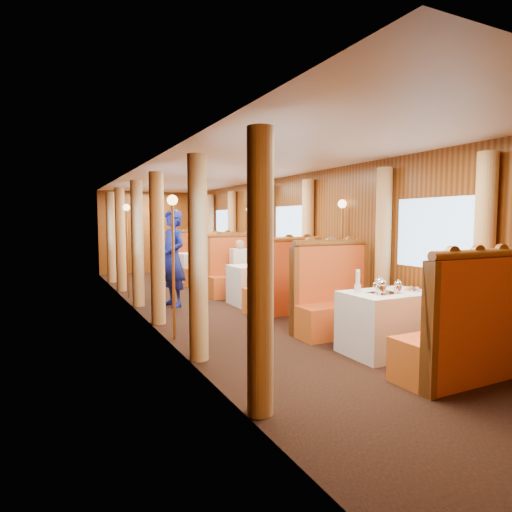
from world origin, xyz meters
TOP-DOWN VIEW (x-y plane):
  - floor at (0.00, 0.00)m, footprint 3.00×12.00m
  - ceiling at (0.00, 0.00)m, footprint 3.00×12.00m
  - wall_far at (0.00, 6.00)m, footprint 3.00×0.01m
  - wall_left at (-1.50, 0.00)m, footprint 0.01×12.00m
  - wall_right at (1.50, 0.00)m, footprint 0.01×12.00m
  - doorway_far at (0.00, 5.97)m, footprint 0.80×0.04m
  - table_near at (0.75, -3.50)m, footprint 1.05×0.72m
  - banquette_near_fwd at (0.75, -4.51)m, footprint 1.30×0.55m
  - banquette_near_aft at (0.75, -2.49)m, footprint 1.30×0.55m
  - table_mid at (0.75, 0.00)m, footprint 1.05×0.72m
  - banquette_mid_fwd at (0.75, -1.01)m, footprint 1.30×0.55m
  - banquette_mid_aft at (0.75, 1.01)m, footprint 1.30×0.55m
  - table_far at (0.75, 3.50)m, footprint 1.05×0.72m
  - banquette_far_fwd at (0.75, 2.49)m, footprint 1.30×0.55m
  - banquette_far_aft at (0.75, 4.51)m, footprint 1.30×0.55m
  - tea_tray at (0.61, -3.58)m, footprint 0.36×0.28m
  - teapot_left at (0.55, -3.61)m, footprint 0.17×0.13m
  - teapot_right at (0.76, -3.64)m, footprint 0.16×0.13m
  - teapot_back at (0.68, -3.42)m, footprint 0.17×0.13m
  - fruit_plate at (1.05, -3.60)m, footprint 0.22×0.22m
  - cup_inboard at (0.35, -3.42)m, footprint 0.08×0.08m
  - cup_outboard at (0.46, -3.28)m, footprint 0.08×0.08m
  - rose_vase_mid at (0.78, -0.03)m, footprint 0.06×0.06m
  - rose_vase_far at (0.72, 3.49)m, footprint 0.06×0.06m
  - window_left_near at (-1.49, -3.50)m, footprint 0.01×1.20m
  - curtain_left_near_a at (-1.38, -4.28)m, footprint 0.22×0.22m
  - curtain_left_near_b at (-1.38, -2.72)m, footprint 0.22×0.22m
  - window_right_near at (1.49, -3.50)m, footprint 0.01×1.20m
  - curtain_right_near_a at (1.38, -4.28)m, footprint 0.22×0.22m
  - curtain_right_near_b at (1.38, -2.72)m, footprint 0.22×0.22m
  - window_left_mid at (-1.49, 0.00)m, footprint 0.01×1.20m
  - curtain_left_mid_a at (-1.38, -0.78)m, footprint 0.22×0.22m
  - curtain_left_mid_b at (-1.38, 0.78)m, footprint 0.22×0.22m
  - window_right_mid at (1.49, 0.00)m, footprint 0.01×1.20m
  - curtain_right_mid_a at (1.38, -0.78)m, footprint 0.22×0.22m
  - curtain_right_mid_b at (1.38, 0.78)m, footprint 0.22×0.22m
  - window_left_far at (-1.49, 3.50)m, footprint 0.01×1.20m
  - curtain_left_far_a at (-1.38, 2.72)m, footprint 0.22×0.22m
  - curtain_left_far_b at (-1.38, 4.28)m, footprint 0.22×0.22m
  - window_right_far at (1.49, 3.50)m, footprint 0.01×1.20m
  - curtain_right_far_a at (1.38, 2.72)m, footprint 0.22×0.22m
  - curtain_right_far_b at (1.38, 4.28)m, footprint 0.22×0.22m
  - sconce_left_fore at (-1.40, -1.75)m, footprint 0.14×0.14m
  - sconce_right_fore at (1.40, -1.75)m, footprint 0.14×0.14m
  - sconce_left_aft at (-1.40, 1.75)m, footprint 0.14×0.14m
  - sconce_right_aft at (1.40, 1.75)m, footprint 0.14×0.14m
  - steward at (-0.80, 0.47)m, footprint 0.59×0.75m
  - passenger at (0.75, 0.80)m, footprint 0.40×0.44m

SIDE VIEW (x-z plane):
  - floor at x=0.00m, z-range -0.01..0.01m
  - table_near at x=0.75m, z-range 0.00..0.75m
  - table_mid at x=0.75m, z-range 0.00..0.75m
  - table_far at x=0.75m, z-range 0.00..0.75m
  - banquette_near_fwd at x=0.75m, z-range -0.25..1.09m
  - banquette_near_aft at x=0.75m, z-range -0.25..1.09m
  - banquette_mid_fwd at x=0.75m, z-range -0.25..1.09m
  - banquette_mid_aft at x=0.75m, z-range -0.25..1.09m
  - banquette_far_fwd at x=0.75m, z-range -0.25..1.09m
  - banquette_far_aft at x=0.75m, z-range -0.25..1.09m
  - passenger at x=0.75m, z-range 0.36..1.12m
  - tea_tray at x=0.61m, z-range 0.75..0.76m
  - fruit_plate at x=1.05m, z-range 0.74..0.80m
  - teapot_right at x=0.76m, z-range 0.75..0.87m
  - teapot_back at x=0.68m, z-range 0.75..0.88m
  - teapot_left at x=0.55m, z-range 0.75..0.88m
  - cup_inboard at x=0.35m, z-range 0.72..0.99m
  - cup_outboard at x=0.46m, z-range 0.72..0.99m
  - steward at x=-0.80m, z-range 0.00..1.82m
  - rose_vase_mid at x=0.78m, z-range 0.75..1.11m
  - rose_vase_far at x=0.72m, z-range 0.75..1.11m
  - doorway_far at x=0.00m, z-range 0.00..2.00m
  - curtain_left_near_a at x=-1.38m, z-range 0.00..2.35m
  - curtain_left_near_b at x=-1.38m, z-range 0.00..2.35m
  - curtain_right_near_a at x=1.38m, z-range 0.00..2.35m
  - curtain_right_near_b at x=1.38m, z-range 0.00..2.35m
  - curtain_left_mid_a at x=-1.38m, z-range 0.00..2.35m
  - curtain_left_mid_b at x=-1.38m, z-range 0.00..2.35m
  - curtain_right_mid_a at x=1.38m, z-range 0.00..2.35m
  - curtain_right_mid_b at x=1.38m, z-range 0.00..2.35m
  - curtain_left_far_a at x=-1.38m, z-range 0.00..2.35m
  - curtain_left_far_b at x=-1.38m, z-range 0.00..2.35m
  - curtain_right_far_a at x=1.38m, z-range 0.00..2.35m
  - curtain_right_far_b at x=1.38m, z-range 0.00..2.35m
  - wall_far at x=0.00m, z-range 0.00..2.50m
  - wall_left at x=-1.50m, z-range 0.00..2.50m
  - wall_right at x=1.50m, z-range 0.00..2.50m
  - sconce_left_fore at x=-1.40m, z-range 0.41..2.36m
  - sconce_right_fore at x=1.40m, z-range 0.41..2.36m
  - sconce_left_aft at x=-1.40m, z-range 0.41..2.36m
  - sconce_right_aft at x=1.40m, z-range 0.41..2.36m
  - window_left_near at x=-1.49m, z-range 1.00..1.90m
  - window_right_near at x=1.49m, z-range 1.00..1.90m
  - window_left_mid at x=-1.49m, z-range 1.00..1.90m
  - window_right_mid at x=1.49m, z-range 1.00..1.90m
  - window_left_far at x=-1.49m, z-range 1.00..1.90m
  - window_right_far at x=1.49m, z-range 1.00..1.90m
  - ceiling at x=0.00m, z-range 2.49..2.51m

